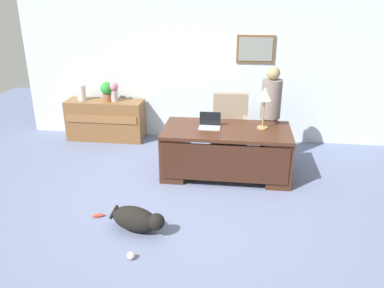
% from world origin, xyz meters
% --- Properties ---
extents(ground_plane, '(12.00, 12.00, 0.00)m').
position_xyz_m(ground_plane, '(0.00, 0.00, 0.00)').
color(ground_plane, slate).
extents(back_wall, '(7.00, 0.16, 2.70)m').
position_xyz_m(back_wall, '(0.00, 2.60, 1.35)').
color(back_wall, silver).
rests_on(back_wall, ground_plane).
extents(desk, '(1.93, 0.98, 0.76)m').
position_xyz_m(desk, '(0.47, 0.94, 0.41)').
color(desk, '#422316').
rests_on(desk, ground_plane).
extents(credenza, '(1.45, 0.50, 0.76)m').
position_xyz_m(credenza, '(-1.89, 2.25, 0.38)').
color(credenza, brown).
rests_on(credenza, ground_plane).
extents(armchair, '(0.60, 0.59, 1.06)m').
position_xyz_m(armchair, '(0.49, 1.80, 0.48)').
color(armchair, gray).
rests_on(armchair, ground_plane).
extents(person_standing, '(0.32, 0.32, 1.60)m').
position_xyz_m(person_standing, '(1.15, 1.58, 0.82)').
color(person_standing, '#262323').
rests_on(person_standing, ground_plane).
extents(dog_lying, '(0.75, 0.46, 0.30)m').
position_xyz_m(dog_lying, '(-0.50, -0.72, 0.16)').
color(dog_lying, black).
rests_on(dog_lying, ground_plane).
extents(laptop, '(0.32, 0.22, 0.22)m').
position_xyz_m(laptop, '(0.21, 1.01, 0.81)').
color(laptop, '#B2B5BA').
rests_on(laptop, desk).
extents(desk_lamp, '(0.22, 0.22, 0.62)m').
position_xyz_m(desk_lamp, '(1.01, 1.05, 1.25)').
color(desk_lamp, '#9E8447').
rests_on(desk_lamp, desk).
extents(vase_with_flowers, '(0.17, 0.17, 0.36)m').
position_xyz_m(vase_with_flowers, '(-1.69, 2.25, 0.96)').
color(vase_with_flowers, '#B9ACA6').
rests_on(vase_with_flowers, credenza).
extents(vase_empty, '(0.16, 0.16, 0.29)m').
position_xyz_m(vase_empty, '(-2.32, 2.25, 0.91)').
color(vase_empty, silver).
rests_on(vase_empty, credenza).
extents(potted_plant, '(0.24, 0.24, 0.36)m').
position_xyz_m(potted_plant, '(-1.82, 2.25, 0.96)').
color(potted_plant, brown).
rests_on(potted_plant, credenza).
extents(dog_toy_ball, '(0.09, 0.09, 0.09)m').
position_xyz_m(dog_toy_ball, '(-0.44, -1.25, 0.04)').
color(dog_toy_ball, beige).
rests_on(dog_toy_ball, ground_plane).
extents(dog_toy_bone, '(0.17, 0.09, 0.05)m').
position_xyz_m(dog_toy_bone, '(-1.08, -0.49, 0.03)').
color(dog_toy_bone, '#E53F33').
rests_on(dog_toy_bone, ground_plane).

